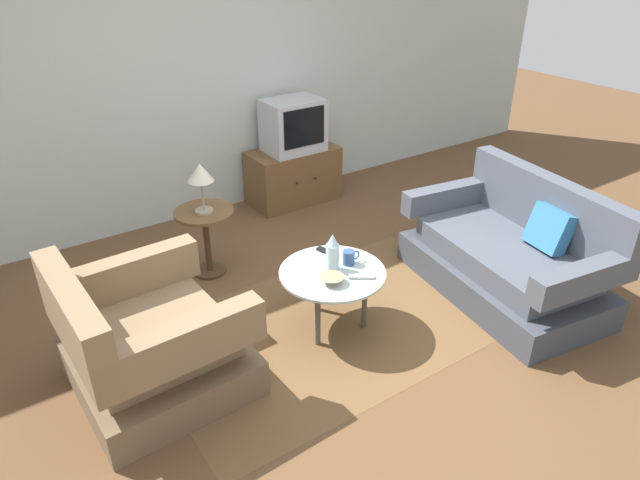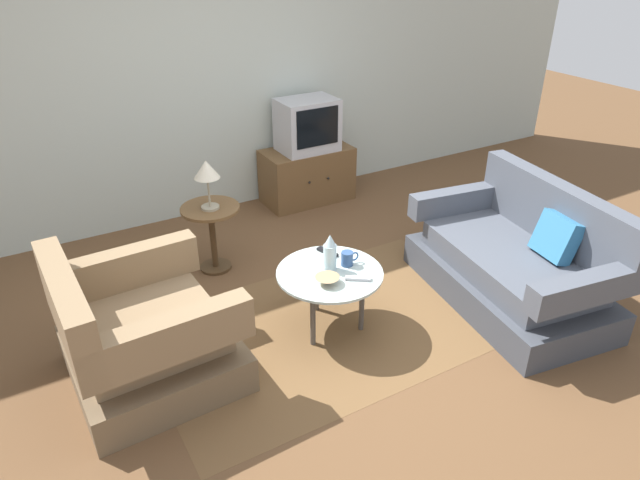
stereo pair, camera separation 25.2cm
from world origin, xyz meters
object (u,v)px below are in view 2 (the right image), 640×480
at_px(couch, 516,264).
at_px(side_table, 212,225).
at_px(tv_remote_dark, 327,252).
at_px(armchair, 142,338).
at_px(television, 307,125).
at_px(mug, 348,258).
at_px(tv_remote_silver, 358,278).
at_px(vase, 330,253).
at_px(bowl, 327,280).
at_px(table_lamp, 207,172).
at_px(tv_stand, 307,175).
at_px(coffee_table, 330,277).

bearing_deg(couch, side_table, 58.12).
distance_m(couch, tv_remote_dark, 1.40).
bearing_deg(armchair, television, 127.81).
distance_m(side_table, mug, 1.25).
relative_size(mug, tv_remote_silver, 0.83).
xyz_separation_m(vase, bowl, (-0.10, -0.14, -0.10)).
xyz_separation_m(couch, vase, (-1.35, 0.40, 0.28)).
bearing_deg(table_lamp, tv_stand, 32.33).
relative_size(armchair, coffee_table, 1.42).
height_order(vase, mug, vase).
distance_m(coffee_table, tv_remote_silver, 0.21).
height_order(side_table, mug, side_table).
bearing_deg(side_table, coffee_table, -70.47).
bearing_deg(coffee_table, television, 64.92).
bearing_deg(tv_remote_silver, vase, -28.57).
bearing_deg(table_lamp, tv_remote_silver, -68.15).
relative_size(armchair, tv_remote_dark, 5.77).
relative_size(couch, tv_remote_silver, 10.29).
bearing_deg(side_table, tv_remote_silver, -68.67).
relative_size(armchair, tv_stand, 1.15).
bearing_deg(coffee_table, table_lamp, 110.10).
bearing_deg(tv_stand, armchair, -139.69).
bearing_deg(tv_stand, couch, -78.58).
bearing_deg(coffee_table, armchair, 173.77).
bearing_deg(television, tv_remote_silver, -110.70).
bearing_deg(coffee_table, side_table, 109.53).
bearing_deg(couch, armchair, 87.53).
distance_m(armchair, tv_remote_silver, 1.38).
height_order(coffee_table, tv_remote_silver, tv_remote_silver).
xyz_separation_m(side_table, table_lamp, (-0.00, -0.02, 0.46)).
xyz_separation_m(side_table, tv_stand, (1.30, 0.80, -0.12)).
xyz_separation_m(television, tv_remote_silver, (-0.79, -2.10, -0.33)).
distance_m(table_lamp, mug, 1.28).
bearing_deg(couch, vase, 82.28).
distance_m(armchair, side_table, 1.30).
relative_size(vase, tv_remote_dark, 1.51).
bearing_deg(couch, tv_stand, 19.97).
distance_m(television, tv_remote_silver, 2.27).
relative_size(coffee_table, bowl, 4.46).
relative_size(side_table, tv_stand, 0.62).
relative_size(side_table, table_lamp, 1.41).
bearing_deg(tv_remote_silver, couch, -153.34).
bearing_deg(tv_remote_silver, television, -75.06).
xyz_separation_m(couch, television, (-0.47, 2.29, 0.50)).
bearing_deg(armchair, couch, 76.75).
relative_size(coffee_table, tv_stand, 0.81).
bearing_deg(tv_stand, bowl, -115.67).
bearing_deg(television, tv_stand, 90.00).
height_order(bowl, tv_remote_dark, bowl).
height_order(mug, bowl, mug).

